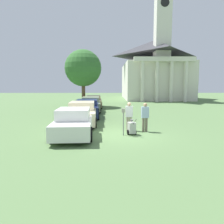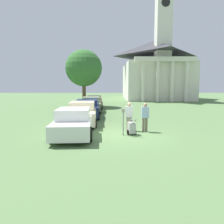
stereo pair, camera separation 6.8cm
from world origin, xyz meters
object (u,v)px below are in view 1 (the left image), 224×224
at_px(parked_car_white, 74,123).
at_px(parked_car_cream, 82,113).
at_px(parked_car_tan, 94,102).
at_px(person_supervisor, 145,115).
at_px(person_worker, 129,115).
at_px(church, 154,68).
at_px(parked_car_navy, 87,109).
at_px(parking_meter, 123,117).
at_px(parked_car_sage, 91,104).
at_px(equipment_cart, 132,128).

bearing_deg(parked_car_white, parked_car_cream, 86.87).
relative_size(parked_car_tan, person_supervisor, 3.11).
height_order(parked_car_white, person_supervisor, person_supervisor).
height_order(person_worker, church, church).
xyz_separation_m(parked_car_navy, parked_car_tan, (0.00, 7.50, -0.02)).
distance_m(person_worker, church, 30.80).
bearing_deg(parked_car_white, person_supervisor, 9.75).
relative_size(parked_car_cream, parked_car_navy, 1.00).
bearing_deg(church, parking_meter, -104.17).
height_order(parked_car_white, person_worker, person_worker).
distance_m(parked_car_tan, person_worker, 13.39).
height_order(parked_car_tan, parking_meter, parking_meter).
distance_m(parked_car_sage, person_worker, 9.94).
xyz_separation_m(parked_car_sage, church, (10.42, 20.06, 5.18)).
bearing_deg(parked_car_sage, parked_car_tan, 86.87).
bearing_deg(person_worker, parking_meter, 74.95).
relative_size(person_worker, church, 0.07).
height_order(parking_meter, equipment_cart, parking_meter).
relative_size(person_worker, equipment_cart, 1.68).
relative_size(parked_car_white, church, 0.20).
bearing_deg(parking_meter, equipment_cart, 19.94).
height_order(person_worker, equipment_cart, person_worker).
relative_size(parked_car_white, parked_car_sage, 0.93).
xyz_separation_m(parked_car_navy, equipment_cart, (3.12, -6.63, -0.31)).
relative_size(parked_car_white, person_supervisor, 2.92).
xyz_separation_m(parked_car_navy, person_worker, (3.07, -5.54, 0.26)).
xyz_separation_m(parking_meter, equipment_cart, (0.47, 0.17, -0.63)).
xyz_separation_m(parked_car_white, parked_car_cream, (-0.00, 3.64, 0.03)).
xyz_separation_m(parked_car_tan, church, (10.42, 16.47, 5.19)).
bearing_deg(parked_car_tan, parking_meter, -82.63).
distance_m(person_worker, person_supervisor, 0.95).
bearing_deg(parking_meter, person_supervisor, 36.13).
bearing_deg(parking_meter, parked_car_cream, 125.65).
xyz_separation_m(parked_car_sage, equipment_cart, (3.12, -10.54, -0.31)).
bearing_deg(equipment_cart, person_worker, 80.12).
bearing_deg(parked_car_sage, parking_meter, -79.23).
relative_size(parked_car_white, parked_car_navy, 0.95).
relative_size(parked_car_cream, parking_meter, 3.54).
distance_m(parked_car_navy, equipment_cart, 7.33).
bearing_deg(church, equipment_cart, -103.42).
bearing_deg(equipment_cart, parked_car_white, 169.48).
bearing_deg(church, parked_car_cream, -111.05).
distance_m(parked_car_sage, person_supervisor, 10.53).
bearing_deg(person_worker, parked_car_white, 24.70).
distance_m(parked_car_navy, church, 26.64).
distance_m(parked_car_tan, parking_meter, 14.54).
xyz_separation_m(person_worker, church, (7.35, 29.50, 4.92)).
distance_m(person_supervisor, equipment_cart, 1.29).
bearing_deg(parked_car_sage, church, 59.43).
distance_m(parking_meter, person_supervisor, 1.63).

